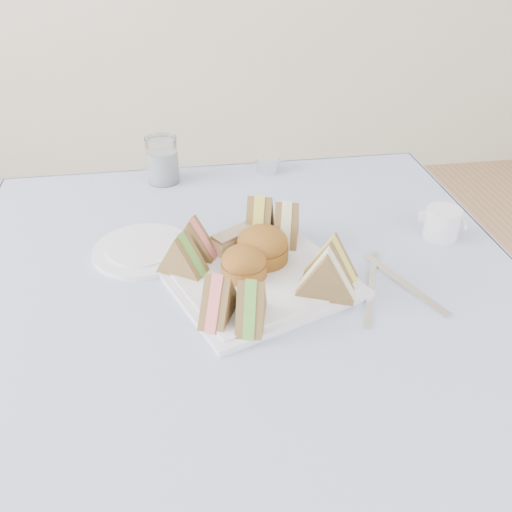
{
  "coord_description": "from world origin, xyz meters",
  "views": [
    {
      "loc": [
        -0.1,
        -0.81,
        1.33
      ],
      "look_at": [
        0.02,
        0.01,
        0.8
      ],
      "focal_mm": 40.0,
      "sensor_mm": 36.0,
      "label": 1
    }
  ],
  "objects": [
    {
      "name": "creamer_jug",
      "position": [
        0.41,
        0.1,
        0.78
      ],
      "size": [
        0.08,
        0.08,
        0.06
      ],
      "primitive_type": "cylinder",
      "rotation": [
        0.0,
        0.0,
        -0.29
      ],
      "color": "white",
      "rests_on": "tablecloth"
    },
    {
      "name": "tablecloth",
      "position": [
        0.0,
        0.0,
        0.74
      ],
      "size": [
        1.02,
        1.02,
        0.01
      ],
      "primitive_type": "cube",
      "color": "#AEBEF9",
      "rests_on": "table"
    },
    {
      "name": "scone_right",
      "position": [
        0.04,
        0.05,
        0.79
      ],
      "size": [
        0.13,
        0.13,
        0.06
      ],
      "primitive_type": "cylinder",
      "rotation": [
        0.0,
        0.0,
        0.57
      ],
      "color": "brown",
      "rests_on": "serving_plate"
    },
    {
      "name": "sandwich_fl_a",
      "position": [
        -0.05,
        -0.1,
        0.8
      ],
      "size": [
        0.08,
        0.1,
        0.08
      ],
      "primitive_type": null,
      "rotation": [
        0.0,
        0.0,
        1.12
      ],
      "color": "#825F45",
      "rests_on": "serving_plate"
    },
    {
      "name": "pastry_slice",
      "position": [
        -0.0,
        0.09,
        0.78
      ],
      "size": [
        0.09,
        0.07,
        0.04
      ],
      "primitive_type": "cube",
      "rotation": [
        0.0,
        0.0,
        0.55
      ],
      "color": "beige",
      "rests_on": "serving_plate"
    },
    {
      "name": "knife",
      "position": [
        0.28,
        -0.05,
        0.75
      ],
      "size": [
        0.09,
        0.2,
        0.0
      ],
      "primitive_type": "cube",
      "rotation": [
        0.0,
        0.0,
        0.37
      ],
      "color": "silver",
      "rests_on": "tablecloth"
    },
    {
      "name": "sandwich_br_b",
      "position": [
        0.05,
        0.13,
        0.8
      ],
      "size": [
        0.07,
        0.11,
        0.09
      ],
      "primitive_type": null,
      "rotation": [
        0.0,
        0.0,
        -1.87
      ],
      "color": "#825F45",
      "rests_on": "serving_plate"
    },
    {
      "name": "tea_strainer",
      "position": [
        0.12,
        0.45,
        0.76
      ],
      "size": [
        0.07,
        0.07,
        0.04
      ],
      "primitive_type": "cylinder",
      "rotation": [
        0.0,
        0.0,
        -0.07
      ],
      "color": "silver",
      "rests_on": "tablecloth"
    },
    {
      "name": "sandwich_bl_a",
      "position": [
        -0.1,
        0.03,
        0.8
      ],
      "size": [
        0.1,
        0.08,
        0.08
      ],
      "primitive_type": null,
      "rotation": [
        0.0,
        0.0,
        2.56
      ],
      "color": "#825F45",
      "rests_on": "serving_plate"
    },
    {
      "name": "sandwich_fr_b",
      "position": [
        0.13,
        -0.07,
        0.8
      ],
      "size": [
        0.11,
        0.08,
        0.09
      ],
      "primitive_type": null,
      "rotation": [
        0.0,
        0.0,
        -0.39
      ],
      "color": "#825F45",
      "rests_on": "serving_plate"
    },
    {
      "name": "water_glass",
      "position": [
        -0.13,
        0.44,
        0.8
      ],
      "size": [
        0.07,
        0.07,
        0.11
      ],
      "primitive_type": "cylinder",
      "rotation": [
        0.0,
        0.0,
        -0.01
      ],
      "color": "white",
      "rests_on": "tablecloth"
    },
    {
      "name": "sandwich_br_a",
      "position": [
        0.1,
        0.11,
        0.8
      ],
      "size": [
        0.07,
        0.1,
        0.08
      ],
      "primitive_type": null,
      "rotation": [
        0.0,
        0.0,
        -1.85
      ],
      "color": "#825F45",
      "rests_on": "serving_plate"
    },
    {
      "name": "serving_plate",
      "position": [
        0.02,
        0.01,
        0.75
      ],
      "size": [
        0.38,
        0.38,
        0.01
      ],
      "primitive_type": "cube",
      "rotation": [
        0.0,
        0.0,
        0.37
      ],
      "color": "white",
      "rests_on": "tablecloth"
    },
    {
      "name": "scone_left",
      "position": [
        0.0,
        0.0,
        0.79
      ],
      "size": [
        0.11,
        0.11,
        0.05
      ],
      "primitive_type": "cylinder",
      "rotation": [
        0.0,
        0.0,
        0.47
      ],
      "color": "brown",
      "rests_on": "serving_plate"
    },
    {
      "name": "fork",
      "position": [
        0.21,
        -0.07,
        0.75
      ],
      "size": [
        0.08,
        0.18,
        0.0
      ],
      "primitive_type": "cube",
      "rotation": [
        0.0,
        0.0,
        -0.39
      ],
      "color": "silver",
      "rests_on": "tablecloth"
    },
    {
      "name": "table",
      "position": [
        0.0,
        0.0,
        0.37
      ],
      "size": [
        0.9,
        0.9,
        0.74
      ],
      "primitive_type": "cube",
      "color": "brown",
      "rests_on": "floor"
    },
    {
      "name": "sandwich_fr_a",
      "position": [
        0.15,
        -0.02,
        0.8
      ],
      "size": [
        0.1,
        0.08,
        0.08
      ],
      "primitive_type": null,
      "rotation": [
        0.0,
        0.0,
        -0.54
      ],
      "color": "#825F45",
      "rests_on": "serving_plate"
    },
    {
      "name": "side_plate",
      "position": [
        -0.18,
        0.13,
        0.75
      ],
      "size": [
        0.21,
        0.21,
        0.01
      ],
      "primitive_type": "cylinder",
      "rotation": [
        0.0,
        0.0,
        -0.13
      ],
      "color": "white",
      "rests_on": "tablecloth"
    },
    {
      "name": "sandwich_fl_b",
      "position": [
        -0.0,
        -0.12,
        0.8
      ],
      "size": [
        0.06,
        0.1,
        0.08
      ],
      "primitive_type": null,
      "rotation": [
        0.0,
        0.0,
        1.31
      ],
      "color": "#825F45",
      "rests_on": "serving_plate"
    },
    {
      "name": "sandwich_bl_b",
      "position": [
        -0.08,
        0.08,
        0.8
      ],
      "size": [
        0.1,
        0.08,
        0.08
      ],
      "primitive_type": null,
      "rotation": [
        0.0,
        0.0,
        2.71
      ],
      "color": "#825F45",
      "rests_on": "serving_plate"
    }
  ]
}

